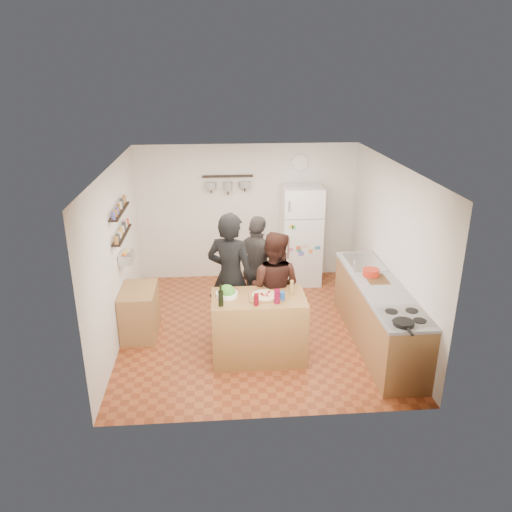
{
  "coord_description": "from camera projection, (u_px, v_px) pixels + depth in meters",
  "views": [
    {
      "loc": [
        -0.55,
        -6.75,
        3.77
      ],
      "look_at": [
        0.0,
        0.1,
        1.15
      ],
      "focal_mm": 35.0,
      "sensor_mm": 36.0,
      "label": 1
    }
  ],
  "objects": [
    {
      "name": "wine_glass_near",
      "position": [
        256.0,
        300.0,
        6.35
      ],
      "size": [
        0.06,
        0.06,
        0.16
      ],
      "primitive_type": "cylinder",
      "color": "#570710",
      "rests_on": "prep_island"
    },
    {
      "name": "prep_island",
      "position": [
        259.0,
        327.0,
        6.77
      ],
      "size": [
        1.25,
        0.72,
        0.91
      ],
      "primitive_type": "cube",
      "color": "olive",
      "rests_on": "floor"
    },
    {
      "name": "counter_run",
      "position": [
        378.0,
        314.0,
        7.12
      ],
      "size": [
        0.63,
        2.63,
        0.9
      ],
      "primitive_type": "cube",
      "color": "#9E7042",
      "rests_on": "floor"
    },
    {
      "name": "pizza",
      "position": [
        265.0,
        295.0,
        6.58
      ],
      "size": [
        0.34,
        0.34,
        0.02
      ],
      "primitive_type": "cylinder",
      "color": "#CCB886",
      "rests_on": "pizza_board"
    },
    {
      "name": "spice_shelf_upper",
      "position": [
        120.0,
        211.0,
        7.05
      ],
      "size": [
        0.12,
        1.0,
        0.02
      ],
      "primitive_type": "cube",
      "color": "black",
      "rests_on": "left_wall"
    },
    {
      "name": "fridge",
      "position": [
        301.0,
        235.0,
        9.05
      ],
      "size": [
        0.7,
        0.68,
        1.8
      ],
      "primitive_type": "cube",
      "color": "white",
      "rests_on": "floor"
    },
    {
      "name": "spice_shelf_lower",
      "position": [
        122.0,
        235.0,
        7.18
      ],
      "size": [
        0.12,
        1.0,
        0.02
      ],
      "primitive_type": "cube",
      "color": "black",
      "rests_on": "left_wall"
    },
    {
      "name": "pot_rack",
      "position": [
        228.0,
        176.0,
        8.81
      ],
      "size": [
        0.9,
        0.04,
        0.04
      ],
      "primitive_type": "cube",
      "color": "black",
      "rests_on": "back_wall"
    },
    {
      "name": "wine_glass_far",
      "position": [
        277.0,
        296.0,
        6.4
      ],
      "size": [
        0.08,
        0.08,
        0.19
      ],
      "primitive_type": "cylinder",
      "color": "maroon",
      "rests_on": "prep_island"
    },
    {
      "name": "pizza_board",
      "position": [
        265.0,
        297.0,
        6.59
      ],
      "size": [
        0.42,
        0.34,
        0.02
      ],
      "primitive_type": "cube",
      "color": "brown",
      "rests_on": "prep_island"
    },
    {
      "name": "sink",
      "position": [
        364.0,
        262.0,
        7.75
      ],
      "size": [
        0.5,
        0.8,
        0.03
      ],
      "primitive_type": "cube",
      "color": "silver",
      "rests_on": "counter_run"
    },
    {
      "name": "person_center",
      "position": [
        273.0,
        287.0,
        7.09
      ],
      "size": [
        0.98,
        0.88,
        1.66
      ],
      "primitive_type": "imported",
      "rotation": [
        0.0,
        0.0,
        2.77
      ],
      "color": "black",
      "rests_on": "floor"
    },
    {
      "name": "person_left",
      "position": [
        231.0,
        278.0,
        7.07
      ],
      "size": [
        0.83,
        0.71,
        1.92
      ],
      "primitive_type": "imported",
      "rotation": [
        0.0,
        0.0,
        2.72
      ],
      "color": "black",
      "rests_on": "floor"
    },
    {
      "name": "pepper_mill",
      "position": [
        292.0,
        289.0,
        6.66
      ],
      "size": [
        0.05,
        0.05,
        0.16
      ],
      "primitive_type": "cylinder",
      "color": "#9F7D42",
      "rests_on": "prep_island"
    },
    {
      "name": "wall_clock",
      "position": [
        300.0,
        163.0,
        8.91
      ],
      "size": [
        0.3,
        0.03,
        0.3
      ],
      "primitive_type": "cylinder",
      "rotation": [
        1.57,
        0.0,
        0.0
      ],
      "color": "silver",
      "rests_on": "back_wall"
    },
    {
      "name": "skillet",
      "position": [
        404.0,
        323.0,
        5.86
      ],
      "size": [
        0.25,
        0.25,
        0.05
      ],
      "primitive_type": "cylinder",
      "color": "black",
      "rests_on": "stove_top"
    },
    {
      "name": "room_shell",
      "position": [
        254.0,
        243.0,
        7.59
      ],
      "size": [
        4.2,
        4.2,
        4.2
      ],
      "color": "brown",
      "rests_on": "ground"
    },
    {
      "name": "wine_bottle",
      "position": [
        221.0,
        298.0,
        6.33
      ],
      "size": [
        0.07,
        0.07,
        0.2
      ],
      "primitive_type": "cylinder",
      "color": "black",
      "rests_on": "prep_island"
    },
    {
      "name": "person_back",
      "position": [
        258.0,
        269.0,
        7.69
      ],
      "size": [
        1.04,
        0.92,
        1.69
      ],
      "primitive_type": "imported",
      "rotation": [
        0.0,
        0.0,
        2.51
      ],
      "color": "#302C2A",
      "rests_on": "floor"
    },
    {
      "name": "red_bowl",
      "position": [
        371.0,
        272.0,
        7.24
      ],
      "size": [
        0.24,
        0.24,
        0.1
      ],
      "primitive_type": "cylinder",
      "color": "#B42514",
      "rests_on": "counter_run"
    },
    {
      "name": "salt_canister",
      "position": [
        282.0,
        296.0,
        6.5
      ],
      "size": [
        0.07,
        0.07,
        0.11
      ],
      "primitive_type": "cylinder",
      "color": "#1A4490",
      "rests_on": "prep_island"
    },
    {
      "name": "stove_top",
      "position": [
        405.0,
        317.0,
        6.08
      ],
      "size": [
        0.6,
        0.62,
        0.02
      ],
      "primitive_type": "cube",
      "color": "white",
      "rests_on": "counter_run"
    },
    {
      "name": "produce_basket",
      "position": [
        126.0,
        257.0,
        7.31
      ],
      "size": [
        0.18,
        0.35,
        0.14
      ],
      "primitive_type": "cube",
      "color": "silver",
      "rests_on": "left_wall"
    },
    {
      "name": "side_table",
      "position": [
        140.0,
        312.0,
        7.38
      ],
      "size": [
        0.5,
        0.8,
        0.73
      ],
      "primitive_type": "cube",
      "color": "#AC7C48",
      "rests_on": "floor"
    },
    {
      "name": "cutting_board",
      "position": [
        377.0,
        280.0,
        7.14
      ],
      "size": [
        0.3,
        0.4,
        0.02
      ],
      "primitive_type": "cube",
      "color": "#9C6839",
      "rests_on": "counter_run"
    },
    {
      "name": "salad_bowl",
      "position": [
        227.0,
        294.0,
        6.61
      ],
      "size": [
        0.29,
        0.29,
        0.06
      ],
      "primitive_type": "cylinder",
      "color": "white",
      "rests_on": "prep_island"
    }
  ]
}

